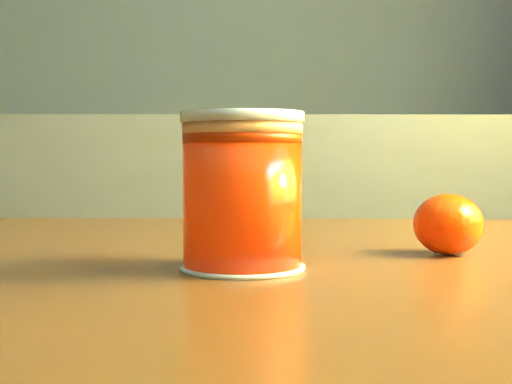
{
  "coord_description": "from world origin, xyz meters",
  "views": [
    {
      "loc": [
        0.79,
        -0.36,
        0.81
      ],
      "look_at": [
        0.8,
        0.14,
        0.79
      ],
      "focal_mm": 50.0,
      "sensor_mm": 36.0,
      "label": 1
    }
  ],
  "objects": [
    {
      "name": "table",
      "position": [
        0.86,
        0.18,
        0.64
      ],
      "size": [
        1.02,
        0.74,
        0.73
      ],
      "rotation": [
        0.0,
        0.0,
        -0.06
      ],
      "color": "brown",
      "rests_on": "ground"
    },
    {
      "name": "juice_glass",
      "position": [
        0.79,
        0.13,
        0.79
      ],
      "size": [
        0.09,
        0.09,
        0.11
      ],
      "rotation": [
        0.0,
        0.0,
        -0.17
      ],
      "color": "red",
      "rests_on": "table"
    },
    {
      "name": "orange_front",
      "position": [
        0.78,
        0.15,
        0.76
      ],
      "size": [
        0.08,
        0.08,
        0.05
      ],
      "primitive_type": "ellipsoid",
      "rotation": [
        0.0,
        0.0,
        -0.42
      ],
      "color": "#F53D04",
      "rests_on": "table"
    },
    {
      "name": "orange_back",
      "position": [
        0.95,
        0.2,
        0.76
      ],
      "size": [
        0.07,
        0.07,
        0.05
      ],
      "primitive_type": "ellipsoid",
      "rotation": [
        0.0,
        0.0,
        -0.22
      ],
      "color": "#F53D04",
      "rests_on": "table"
    }
  ]
}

